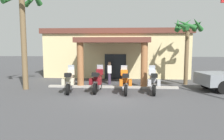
{
  "coord_description": "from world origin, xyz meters",
  "views": [
    {
      "loc": [
        0.94,
        -12.08,
        2.95
      ],
      "look_at": [
        -0.04,
        2.71,
        1.2
      ],
      "focal_mm": 35.41,
      "sensor_mm": 36.0,
      "label": 1
    }
  ],
  "objects": [
    {
      "name": "pedestrian",
      "position": [
        -0.32,
        3.93,
        0.95
      ],
      "size": [
        0.32,
        0.51,
        1.64
      ],
      "rotation": [
        0.0,
        0.0,
        5.95
      ],
      "color": "#3F334C",
      "rests_on": "ground_plane"
    },
    {
      "name": "palm_tree_near_portico",
      "position": [
        5.26,
        4.18,
        3.81
      ],
      "size": [
        2.25,
        2.24,
        4.93
      ],
      "color": "brown",
      "rests_on": "ground_plane"
    },
    {
      "name": "motorcycle_cream",
      "position": [
        -2.54,
        1.06,
        0.7
      ],
      "size": [
        0.76,
        2.21,
        1.61
      ],
      "rotation": [
        0.0,
        0.0,
        1.69
      ],
      "color": "black",
      "rests_on": "ground_plane"
    },
    {
      "name": "motorcycle_maroon",
      "position": [
        -0.85,
        1.3,
        0.7
      ],
      "size": [
        0.73,
        2.21,
        1.61
      ],
      "rotation": [
        0.0,
        0.0,
        1.5
      ],
      "color": "black",
      "rests_on": "ground_plane"
    },
    {
      "name": "motorcycle_silver",
      "position": [
        2.54,
        1.14,
        0.7
      ],
      "size": [
        0.71,
        2.21,
        1.61
      ],
      "rotation": [
        0.0,
        0.0,
        1.54
      ],
      "color": "black",
      "rests_on": "ground_plane"
    },
    {
      "name": "motorcycle_orange",
      "position": [
        0.84,
        1.01,
        0.7
      ],
      "size": [
        0.73,
        2.21,
        1.61
      ],
      "rotation": [
        0.0,
        0.0,
        1.64
      ],
      "color": "black",
      "rests_on": "ground_plane"
    },
    {
      "name": "palm_tree_roadside",
      "position": [
        -5.65,
        1.74,
        4.75
      ],
      "size": [
        2.54,
        2.56,
        6.66
      ],
      "color": "brown",
      "rests_on": "ground_plane"
    },
    {
      "name": "motel_building",
      "position": [
        0.04,
        9.42,
        2.18
      ],
      "size": [
        13.09,
        10.59,
        4.27
      ],
      "rotation": [
        0.0,
        0.0,
        -0.01
      ],
      "color": "beige",
      "rests_on": "ground_plane"
    },
    {
      "name": "ground_plane",
      "position": [
        0.0,
        0.0,
        0.0
      ],
      "size": [
        80.0,
        80.0,
        0.0
      ],
      "primitive_type": "plane",
      "color": "#424244"
    },
    {
      "name": "curb_strip",
      "position": [
        -0.0,
        2.61,
        0.06
      ],
      "size": [
        8.77,
        0.36,
        0.12
      ],
      "primitive_type": "cube",
      "color": "#ADA89E",
      "rests_on": "ground_plane"
    }
  ]
}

